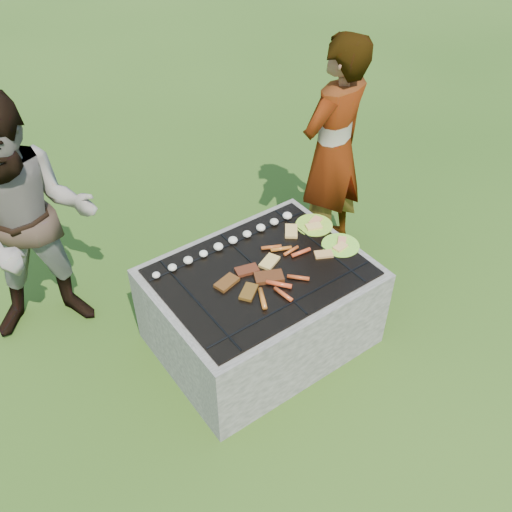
{
  "coord_description": "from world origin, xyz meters",
  "views": [
    {
      "loc": [
        -1.52,
        -2.06,
        2.94
      ],
      "look_at": [
        0.0,
        0.05,
        0.7
      ],
      "focal_mm": 40.0,
      "sensor_mm": 36.0,
      "label": 1
    }
  ],
  "objects_px": {
    "plate_near": "(340,246)",
    "cook": "(333,151)",
    "fire_pit": "(261,309)",
    "bystander": "(31,225)",
    "plate_far": "(314,225)"
  },
  "relations": [
    {
      "from": "plate_far",
      "to": "bystander",
      "type": "height_order",
      "value": "bystander"
    },
    {
      "from": "cook",
      "to": "plate_near",
      "type": "bearing_deg",
      "value": 44.18
    },
    {
      "from": "fire_pit",
      "to": "bystander",
      "type": "distance_m",
      "value": 1.51
    },
    {
      "from": "plate_near",
      "to": "bystander",
      "type": "height_order",
      "value": "bystander"
    },
    {
      "from": "cook",
      "to": "bystander",
      "type": "distance_m",
      "value": 2.09
    },
    {
      "from": "fire_pit",
      "to": "plate_near",
      "type": "height_order",
      "value": "plate_near"
    },
    {
      "from": "plate_near",
      "to": "cook",
      "type": "distance_m",
      "value": 0.81
    },
    {
      "from": "plate_far",
      "to": "plate_near",
      "type": "relative_size",
      "value": 0.8
    },
    {
      "from": "fire_pit",
      "to": "plate_far",
      "type": "xyz_separation_m",
      "value": [
        0.56,
        0.16,
        0.33
      ]
    },
    {
      "from": "fire_pit",
      "to": "plate_far",
      "type": "relative_size",
      "value": 5.13
    },
    {
      "from": "bystander",
      "to": "fire_pit",
      "type": "bearing_deg",
      "value": -23.72
    },
    {
      "from": "plate_near",
      "to": "bystander",
      "type": "xyz_separation_m",
      "value": [
        -1.59,
        1.05,
        0.23
      ]
    },
    {
      "from": "fire_pit",
      "to": "bystander",
      "type": "bearing_deg",
      "value": 137.28
    },
    {
      "from": "plate_far",
      "to": "plate_near",
      "type": "height_order",
      "value": "plate_far"
    },
    {
      "from": "plate_near",
      "to": "cook",
      "type": "xyz_separation_m",
      "value": [
        0.46,
        0.62,
        0.24
      ]
    }
  ]
}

